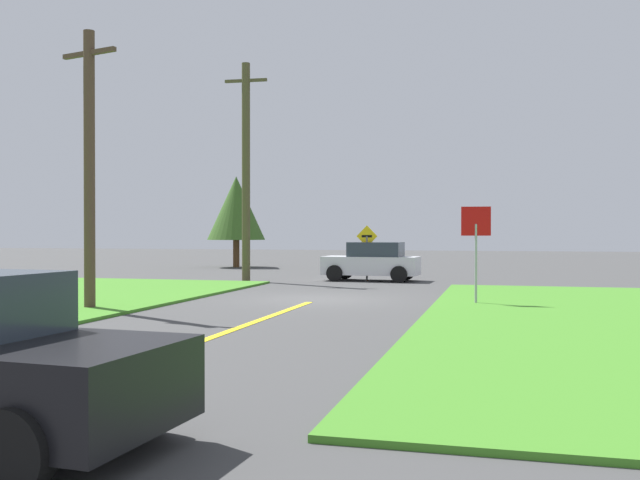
{
  "coord_description": "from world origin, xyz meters",
  "views": [
    {
      "loc": [
        5.34,
        -20.37,
        2.0
      ],
      "look_at": [
        -0.55,
        2.32,
        1.77
      ],
      "focal_mm": 39.19,
      "sensor_mm": 36.0,
      "label": 1
    }
  ],
  "objects_px": {
    "oak_tree_left": "(236,208)",
    "car_approaching_junction": "(372,262)",
    "utility_pole_mid": "(246,170)",
    "direction_sign": "(367,246)",
    "utility_pole_near": "(89,166)",
    "stop_sign": "(476,235)"
  },
  "relations": [
    {
      "from": "utility_pole_mid",
      "to": "direction_sign",
      "type": "distance_m",
      "value": 5.96
    },
    {
      "from": "stop_sign",
      "to": "utility_pole_mid",
      "type": "xyz_separation_m",
      "value": [
        -9.59,
        7.56,
        2.67
      ]
    },
    {
      "from": "utility_pole_mid",
      "to": "oak_tree_left",
      "type": "height_order",
      "value": "utility_pole_mid"
    },
    {
      "from": "utility_pole_near",
      "to": "direction_sign",
      "type": "xyz_separation_m",
      "value": [
        4.93,
        12.69,
        -2.31
      ]
    },
    {
      "from": "car_approaching_junction",
      "to": "utility_pole_mid",
      "type": "xyz_separation_m",
      "value": [
        -5.04,
        -1.54,
        3.81
      ]
    },
    {
      "from": "car_approaching_junction",
      "to": "direction_sign",
      "type": "height_order",
      "value": "direction_sign"
    },
    {
      "from": "car_approaching_junction",
      "to": "utility_pole_mid",
      "type": "relative_size",
      "value": 0.44
    },
    {
      "from": "oak_tree_left",
      "to": "car_approaching_junction",
      "type": "bearing_deg",
      "value": -44.03
    },
    {
      "from": "oak_tree_left",
      "to": "stop_sign",
      "type": "bearing_deg",
      "value": -52.32
    },
    {
      "from": "stop_sign",
      "to": "utility_pole_mid",
      "type": "height_order",
      "value": "utility_pole_mid"
    },
    {
      "from": "car_approaching_junction",
      "to": "direction_sign",
      "type": "xyz_separation_m",
      "value": [
        -0.21,
        -0.08,
        0.64
      ]
    },
    {
      "from": "direction_sign",
      "to": "oak_tree_left",
      "type": "relative_size",
      "value": 0.44
    },
    {
      "from": "utility_pole_mid",
      "to": "direction_sign",
      "type": "xyz_separation_m",
      "value": [
        4.83,
        1.46,
        -3.17
      ]
    },
    {
      "from": "utility_pole_mid",
      "to": "oak_tree_left",
      "type": "relative_size",
      "value": 1.7
    },
    {
      "from": "stop_sign",
      "to": "car_approaching_junction",
      "type": "distance_m",
      "value": 10.24
    },
    {
      "from": "car_approaching_junction",
      "to": "utility_pole_near",
      "type": "relative_size",
      "value": 0.56
    },
    {
      "from": "stop_sign",
      "to": "utility_pole_near",
      "type": "xyz_separation_m",
      "value": [
        -9.69,
        -3.67,
        1.81
      ]
    },
    {
      "from": "stop_sign",
      "to": "car_approaching_junction",
      "type": "bearing_deg",
      "value": -68.61
    },
    {
      "from": "stop_sign",
      "to": "car_approaching_junction",
      "type": "height_order",
      "value": "stop_sign"
    },
    {
      "from": "stop_sign",
      "to": "utility_pole_mid",
      "type": "bearing_deg",
      "value": -43.41
    },
    {
      "from": "stop_sign",
      "to": "direction_sign",
      "type": "relative_size",
      "value": 1.18
    },
    {
      "from": "stop_sign",
      "to": "car_approaching_junction",
      "type": "xyz_separation_m",
      "value": [
        -4.55,
        9.1,
        -1.14
      ]
    }
  ]
}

